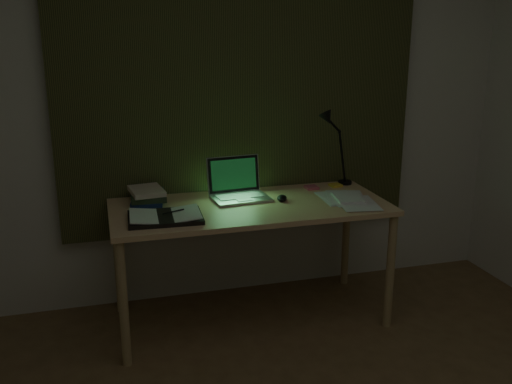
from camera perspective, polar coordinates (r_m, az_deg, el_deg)
wall_back at (r=3.52m, az=-1.66°, el=9.18°), size 3.50×0.00×2.50m
curtain at (r=3.46m, az=-1.52°, el=12.39°), size 2.20×0.06×2.00m
desk at (r=3.34m, az=-0.56°, el=-7.11°), size 1.56×0.68×0.71m
laptop at (r=3.29m, az=-1.56°, el=1.19°), size 0.36×0.39×0.23m
open_textbook at (r=3.01m, az=-9.07°, el=-2.43°), size 0.39×0.29×0.03m
book_stack at (r=3.30m, az=-10.89°, el=-0.31°), size 0.20×0.24×0.09m
loose_papers at (r=3.35m, az=8.26°, el=-0.58°), size 0.43×0.45×0.02m
mouse at (r=3.29m, az=2.61°, el=-0.61°), size 0.08×0.10×0.03m
sticky_yellow at (r=3.63m, az=7.96°, el=0.68°), size 0.08×0.08×0.01m
sticky_pink at (r=3.55m, az=5.56°, el=0.45°), size 0.08×0.08×0.02m
desk_lamp at (r=3.64m, az=9.03°, el=4.49°), size 0.36×0.30×0.48m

